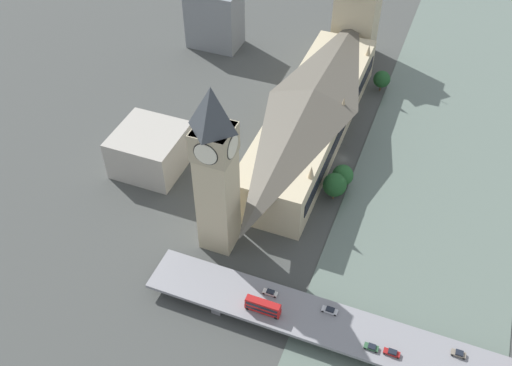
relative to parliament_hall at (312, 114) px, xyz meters
name	(u,v)px	position (x,y,z in m)	size (l,w,h in m)	color
ground_plane	(343,159)	(-16.04, 8.00, -11.89)	(600.00, 600.00, 0.00)	#424442
river_water	(436,181)	(-52.59, 8.00, -11.74)	(61.10, 360.00, 0.30)	slate
parliament_hall	(312,114)	(0.00, 0.00, 0.00)	(26.54, 109.96, 23.95)	#C1B28E
clock_tower	(216,168)	(12.06, 64.44, 21.87)	(12.11, 12.11, 62.93)	#C1B28E
victoria_tower	(357,13)	(0.06, -68.51, 10.76)	(19.07, 19.07, 49.29)	#C1B28E
road_bridge	(398,347)	(-52.59, 85.60, -7.86)	(154.20, 15.41, 4.96)	slate
double_decker_bus_lead	(263,306)	(-12.73, 88.92, -4.30)	(10.84, 2.49, 4.78)	red
car_northbound_lead	(330,310)	(-31.27, 81.82, -6.19)	(4.78, 1.91, 1.47)	silver
car_northbound_mid	(371,347)	(-45.50, 89.23, -6.29)	(4.08, 1.93, 1.25)	#2D5638
car_northbound_tail	(270,292)	(-12.62, 82.30, -6.21)	(4.62, 1.75, 1.44)	silver
car_southbound_lead	(459,353)	(-68.62, 82.41, -6.21)	(4.02, 1.91, 1.45)	slate
car_southbound_mid	(392,353)	(-51.21, 88.87, -6.21)	(4.61, 1.78, 1.48)	maroon
city_block_west	(150,150)	(52.19, 39.09, -3.73)	(25.10, 25.04, 16.31)	#A39E93
city_block_center	(215,18)	(67.02, -54.13, 2.62)	(25.35, 16.93, 29.01)	slate
tree_embankment_near	(382,79)	(-19.53, -43.98, -5.87)	(7.63, 7.63, 9.85)	brown
tree_embankment_mid	(343,175)	(-19.60, 23.62, -6.07)	(7.94, 7.94, 9.79)	brown
tree_embankment_far	(335,185)	(-18.42, 30.79, -5.00)	(8.72, 8.72, 11.27)	brown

